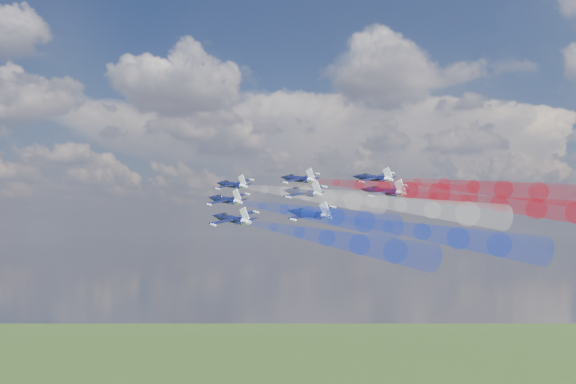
% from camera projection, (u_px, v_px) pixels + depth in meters
% --- Properties ---
extents(jet_lead, '(15.61, 15.02, 7.20)m').
position_uv_depth(jet_lead, '(232.00, 185.00, 150.85)').
color(jet_lead, black).
extents(trail_lead, '(36.33, 23.77, 10.00)m').
position_uv_depth(trail_lead, '(306.00, 194.00, 131.47)').
color(trail_lead, white).
extents(jet_inner_left, '(15.61, 15.02, 7.20)m').
position_uv_depth(jet_inner_left, '(226.00, 200.00, 135.07)').
color(jet_inner_left, black).
extents(trail_inner_left, '(36.33, 23.77, 10.00)m').
position_uv_depth(trail_inner_left, '(308.00, 213.00, 115.69)').
color(trail_inner_left, blue).
extents(jet_inner_right, '(15.61, 15.02, 7.20)m').
position_uv_depth(jet_inner_right, '(299.00, 179.00, 147.64)').
color(jet_inner_right, black).
extents(trail_inner_right, '(36.33, 23.77, 10.00)m').
position_uv_depth(trail_inner_right, '(384.00, 187.00, 128.26)').
color(trail_inner_right, red).
extents(jet_outer_left, '(15.61, 15.02, 7.20)m').
position_uv_depth(jet_outer_left, '(232.00, 219.00, 120.28)').
color(jet_outer_left, black).
extents(trail_outer_left, '(36.33, 23.77, 10.00)m').
position_uv_depth(trail_outer_left, '(328.00, 238.00, 100.91)').
color(trail_outer_left, blue).
extents(jet_center_third, '(15.61, 15.02, 7.20)m').
position_uv_depth(jet_center_third, '(303.00, 193.00, 131.78)').
color(jet_center_third, black).
extents(trail_center_third, '(36.33, 23.77, 10.00)m').
position_uv_depth(trail_center_third, '(401.00, 205.00, 112.40)').
color(trail_center_third, white).
extents(jet_outer_right, '(15.61, 15.02, 7.20)m').
position_uv_depth(jet_outer_right, '(374.00, 178.00, 144.43)').
color(jet_outer_right, black).
extents(trail_outer_right, '(36.33, 23.77, 10.00)m').
position_uv_depth(trail_outer_right, '(473.00, 187.00, 125.05)').
color(trail_outer_right, red).
extents(jet_rear_left, '(15.61, 15.02, 7.20)m').
position_uv_depth(jet_rear_left, '(310.00, 214.00, 118.77)').
color(jet_rear_left, black).
extents(trail_rear_left, '(36.33, 23.77, 10.00)m').
position_uv_depth(trail_rear_left, '(422.00, 232.00, 99.39)').
color(trail_rear_left, blue).
extents(jet_rear_right, '(15.61, 15.02, 7.20)m').
position_uv_depth(jet_rear_right, '(384.00, 192.00, 128.37)').
color(jet_rear_right, black).
extents(trail_rear_right, '(36.33, 23.77, 10.00)m').
position_uv_depth(trail_rear_right, '(499.00, 204.00, 108.99)').
color(trail_rear_right, red).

